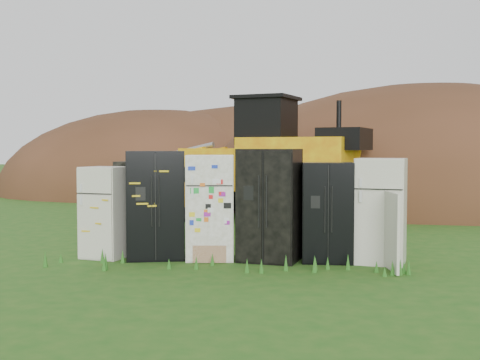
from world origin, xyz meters
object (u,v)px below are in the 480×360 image
object	(u,v)px
fridge_leftmost	(106,212)
fridge_open_door	(381,211)
fridge_black_side	(156,205)
fridge_sticker	(210,207)
fridge_dark_mid	(270,205)
wheel_loader	(238,158)
fridge_black_right	(327,212)

from	to	relation	value
fridge_leftmost	fridge_open_door	world-z (taller)	fridge_open_door
fridge_black_side	fridge_sticker	bearing A→B (deg)	-11.67
fridge_dark_mid	fridge_open_door	bearing A→B (deg)	11.65
fridge_black_side	fridge_dark_mid	bearing A→B (deg)	-13.55
fridge_sticker	fridge_leftmost	bearing A→B (deg)	174.60
fridge_black_side	wheel_loader	xyz separation A→B (m)	(0.71, 6.17, 0.72)
wheel_loader	fridge_sticker	bearing A→B (deg)	-70.54
fridge_leftmost	fridge_black_side	xyz separation A→B (m)	(0.90, 0.03, 0.14)
fridge_leftmost	wheel_loader	xyz separation A→B (m)	(1.61, 6.20, 0.86)
fridge_leftmost	wheel_loader	distance (m)	6.47
fridge_leftmost	fridge_sticker	xyz separation A→B (m)	(1.86, 0.06, 0.10)
fridge_black_side	fridge_black_right	distance (m)	2.98
fridge_sticker	fridge_black_right	world-z (taller)	fridge_sticker
fridge_sticker	fridge_black_right	xyz separation A→B (m)	(2.02, 0.02, -0.06)
fridge_open_door	wheel_loader	distance (m)	6.97
fridge_leftmost	fridge_dark_mid	distance (m)	2.90
fridge_sticker	fridge_black_side	bearing A→B (deg)	174.56
fridge_sticker	wheel_loader	bearing A→B (deg)	85.12
fridge_leftmost	fridge_open_door	distance (m)	4.77
fridge_leftmost	fridge_dark_mid	world-z (taller)	fridge_dark_mid
fridge_dark_mid	fridge_black_right	distance (m)	0.99
fridge_leftmost	fridge_sticker	size ratio (longest dim) A/B	0.88
fridge_black_side	wheel_loader	world-z (taller)	wheel_loader
fridge_open_door	fridge_leftmost	bearing A→B (deg)	-166.77
fridge_leftmost	fridge_black_right	distance (m)	3.88
fridge_black_right	wheel_loader	xyz separation A→B (m)	(-2.27, 6.13, 0.82)
fridge_leftmost	fridge_black_right	bearing A→B (deg)	13.97
fridge_black_side	fridge_open_door	world-z (taller)	fridge_black_side
fridge_dark_mid	fridge_black_right	xyz separation A→B (m)	(0.98, 0.05, -0.12)
fridge_sticker	fridge_open_door	bearing A→B (deg)	-7.59
fridge_dark_mid	fridge_black_side	bearing A→B (deg)	-168.89
fridge_dark_mid	fridge_leftmost	bearing A→B (deg)	-168.28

